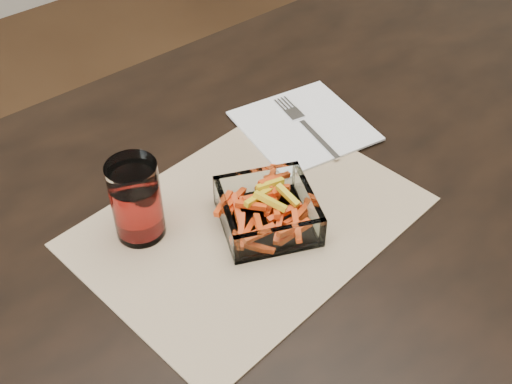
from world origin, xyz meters
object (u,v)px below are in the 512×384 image
Objects in this scene: dining_table at (320,219)px; glass_bowl at (268,213)px; tumbler at (137,202)px; fork at (305,125)px.

dining_table is 9.77× the size of glass_bowl.
tumbler reaches higher than fork.
tumbler reaches higher than dining_table.
dining_table is at bearing 9.21° from glass_bowl.
fork is at bearing 61.05° from dining_table.
glass_bowl is at bearing -34.44° from tumbler.
glass_bowl is 1.39× the size of tumbler.
dining_table is 0.16m from fork.
dining_table is at bearing -15.95° from tumbler.
dining_table is 8.87× the size of fork.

